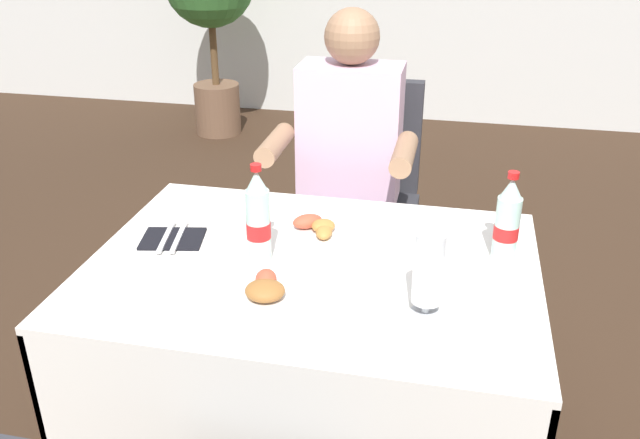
{
  "coord_description": "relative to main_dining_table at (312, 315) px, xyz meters",
  "views": [
    {
      "loc": [
        0.24,
        -1.33,
        1.6
      ],
      "look_at": [
        -0.1,
        0.28,
        0.8
      ],
      "focal_mm": 37.79,
      "sensor_mm": 36.0,
      "label": 1
    }
  ],
  "objects": [
    {
      "name": "main_dining_table",
      "position": [
        0.0,
        0.0,
        0.0
      ],
      "size": [
        1.18,
        0.86,
        0.72
      ],
      "color": "white",
      "rests_on": "ground"
    },
    {
      "name": "chair_far_diner_seat",
      "position": [
        -0.0,
        0.82,
        -0.0
      ],
      "size": [
        0.44,
        0.5,
        0.97
      ],
      "color": "#2D2D33",
      "rests_on": "ground"
    },
    {
      "name": "seated_diner_far",
      "position": [
        -0.03,
        0.71,
        0.16
      ],
      "size": [
        0.5,
        0.46,
        1.26
      ],
      "color": "#282D42",
      "rests_on": "ground"
    },
    {
      "name": "plate_near_camera",
      "position": [
        -0.07,
        -0.19,
        0.18
      ],
      "size": [
        0.24,
        0.24,
        0.06
      ],
      "color": "white",
      "rests_on": "main_dining_table"
    },
    {
      "name": "plate_far_diner",
      "position": [
        -0.01,
        0.16,
        0.18
      ],
      "size": [
        0.22,
        0.22,
        0.05
      ],
      "color": "white",
      "rests_on": "main_dining_table"
    },
    {
      "name": "beer_glass_left",
      "position": [
        0.31,
        -0.18,
        0.28
      ],
      "size": [
        0.07,
        0.07,
        0.21
      ],
      "color": "white",
      "rests_on": "main_dining_table"
    },
    {
      "name": "cola_bottle_primary",
      "position": [
        0.49,
        0.13,
        0.27
      ],
      "size": [
        0.07,
        0.07,
        0.25
      ],
      "color": "silver",
      "rests_on": "main_dining_table"
    },
    {
      "name": "cola_bottle_secondary",
      "position": [
        -0.14,
        -0.01,
        0.29
      ],
      "size": [
        0.06,
        0.06,
        0.27
      ],
      "color": "silver",
      "rests_on": "main_dining_table"
    },
    {
      "name": "napkin_cutlery_set",
      "position": [
        -0.41,
        0.05,
        0.17
      ],
      "size": [
        0.19,
        0.2,
        0.01
      ],
      "color": "black",
      "rests_on": "main_dining_table"
    },
    {
      "name": "potted_plant_corner",
      "position": [
        -1.39,
        3.01,
        0.39
      ],
      "size": [
        0.62,
        0.62,
        1.37
      ],
      "color": "brown",
      "rests_on": "ground"
    }
  ]
}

